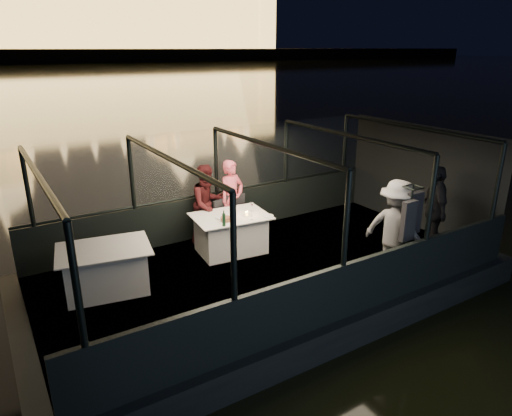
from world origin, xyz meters
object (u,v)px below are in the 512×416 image
dining_table_aft (106,270)px  passenger_stripe (395,230)px  chair_port_left (226,222)px  passenger_dark (434,211)px  chair_port_right (240,219)px  person_man_maroon (208,207)px  wine_bottle (224,218)px  coat_stand (408,233)px  dining_table_central (231,234)px  person_woman_coral (232,203)px

dining_table_aft → passenger_stripe: 4.98m
chair_port_left → passenger_dark: size_ratio=0.51×
dining_table_aft → chair_port_right: chair_port_right is taller
dining_table_aft → person_man_maroon: person_man_maroon is taller
person_man_maroon → passenger_dark: bearing=-45.9°
chair_port_right → wine_bottle: bearing=-125.4°
coat_stand → person_man_maroon: coat_stand is taller
person_man_maroon → passenger_stripe: bearing=-63.2°
dining_table_central → wine_bottle: bearing=-131.1°
dining_table_aft → passenger_stripe: size_ratio=0.84×
person_man_maroon → passenger_stripe: size_ratio=0.94×
chair_port_right → person_woman_coral: bearing=105.6°
dining_table_aft → chair_port_right: (2.98, 0.74, 0.06)m
coat_stand → passenger_stripe: size_ratio=1.01×
chair_port_left → wine_bottle: (-0.49, -0.87, 0.47)m
coat_stand → wine_bottle: coat_stand is taller
dining_table_aft → person_man_maroon: size_ratio=0.89×
chair_port_right → person_woman_coral: size_ratio=0.56×
chair_port_right → wine_bottle: size_ratio=3.12×
dining_table_central → person_man_maroon: 0.82m
chair_port_left → person_woman_coral: (0.30, 0.27, 0.30)m
dining_table_aft → coat_stand: size_ratio=0.83×
coat_stand → passenger_stripe: (0.04, 0.30, -0.05)m
chair_port_left → person_woman_coral: bearing=25.3°
passenger_stripe → wine_bottle: 3.05m
dining_table_central → passenger_dark: bearing=-31.0°
passenger_stripe → passenger_dark: 1.45m
dining_table_central → chair_port_left: (0.13, 0.45, 0.06)m
chair_port_right → person_woman_coral: person_woman_coral is taller
dining_table_aft → chair_port_right: size_ratio=1.58×
dining_table_aft → chair_port_left: chair_port_left is taller
person_woman_coral → person_man_maroon: size_ratio=1.01×
coat_stand → person_man_maroon: 3.97m
coat_stand → person_man_maroon: size_ratio=1.07×
dining_table_aft → wine_bottle: wine_bottle is taller
chair_port_right → passenger_stripe: size_ratio=0.53×
dining_table_central → coat_stand: (1.95, -2.66, 0.51)m
dining_table_central → person_woman_coral: person_woman_coral is taller
person_woman_coral → wine_bottle: (-0.79, -1.14, 0.17)m
passenger_dark → passenger_stripe: bearing=-43.9°
chair_port_left → coat_stand: size_ratio=0.50×
chair_port_right → coat_stand: bearing=-56.2°
passenger_stripe → passenger_dark: size_ratio=1.00×
dining_table_central → passenger_stripe: (1.99, -2.35, 0.47)m
dining_table_central → wine_bottle: size_ratio=4.86×
person_man_maroon → passenger_dark: passenger_dark is taller
dining_table_central → wine_bottle: (-0.37, -0.42, 0.53)m
dining_table_aft → person_woman_coral: (2.94, 1.01, 0.36)m
chair_port_left → coat_stand: (1.82, -3.11, 0.45)m
chair_port_left → chair_port_right: chair_port_right is taller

